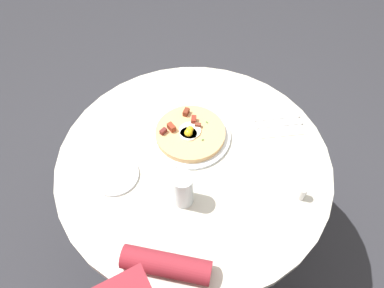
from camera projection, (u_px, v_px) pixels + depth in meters
ground_plane at (193, 238)px, 1.87m from camera, size 6.00×6.00×0.00m
dining_table at (194, 183)px, 1.43m from camera, size 0.98×0.98×0.72m
pizza_plate at (190, 136)px, 1.35m from camera, size 0.30×0.30×0.01m
breakfast_pizza at (190, 133)px, 1.34m from camera, size 0.26×0.26×0.05m
bread_plate at (115, 175)px, 1.25m from camera, size 0.16×0.16×0.01m
napkin at (278, 122)px, 1.40m from camera, size 0.19×0.21×0.00m
fork at (277, 118)px, 1.40m from camera, size 0.07×0.17×0.00m
knife at (279, 125)px, 1.38m from camera, size 0.07×0.17×0.00m
water_glass at (183, 189)px, 1.14m from camera, size 0.07×0.07×0.14m
salt_shaker at (302, 193)px, 1.18m from camera, size 0.03×0.03×0.06m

